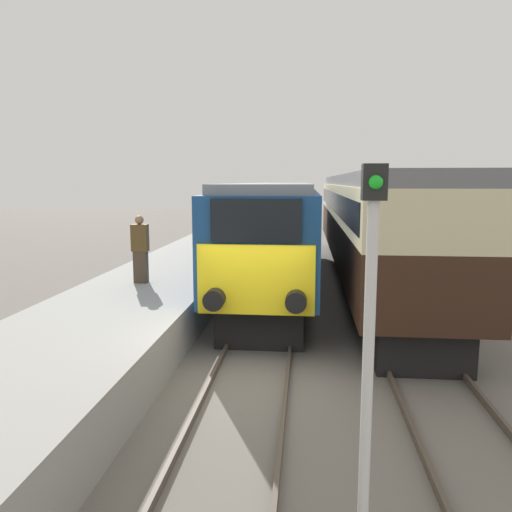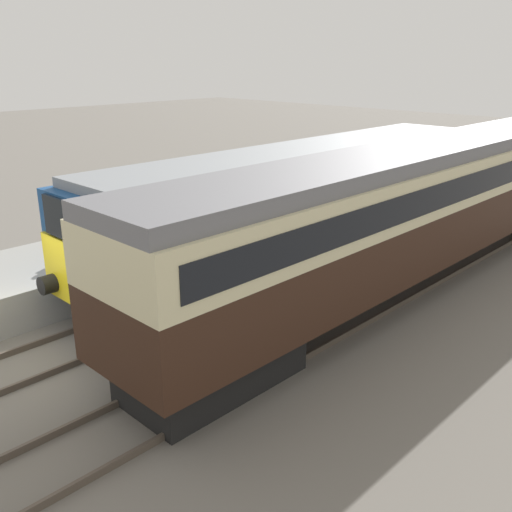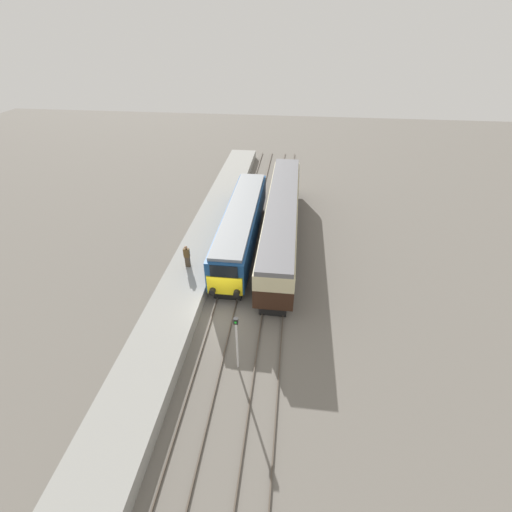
{
  "view_description": "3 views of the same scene",
  "coord_description": "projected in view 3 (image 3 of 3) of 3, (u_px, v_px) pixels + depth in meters",
  "views": [
    {
      "loc": [
        1.04,
        -8.89,
        3.78
      ],
      "look_at": [
        0.0,
        1.38,
        2.24
      ],
      "focal_mm": 35.0,
      "sensor_mm": 36.0,
      "label": 1
    },
    {
      "loc": [
        11.06,
        -4.23,
        6.31
      ],
      "look_at": [
        1.7,
        5.38,
        1.6
      ],
      "focal_mm": 40.0,
      "sensor_mm": 36.0,
      "label": 2
    },
    {
      "loc": [
        4.23,
        -16.41,
        16.85
      ],
      "look_at": [
        1.7,
        5.38,
        1.6
      ],
      "focal_mm": 24.0,
      "sensor_mm": 36.0,
      "label": 3
    }
  ],
  "objects": [
    {
      "name": "ground_plane",
      "position": [
        222.0,
        318.0,
        23.4
      ],
      "size": [
        120.0,
        120.0,
        0.0
      ],
      "primitive_type": "plane",
      "color": "slate"
    },
    {
      "name": "platform_left",
      "position": [
        203.0,
        245.0,
        29.95
      ],
      "size": [
        3.5,
        50.0,
        1.03
      ],
      "color": "gray",
      "rests_on": "ground_plane"
    },
    {
      "name": "person_on_platform",
      "position": [
        187.0,
        256.0,
        26.06
      ],
      "size": [
        0.44,
        0.26,
        1.85
      ],
      "color": "#473828",
      "rests_on": "platform_left"
    },
    {
      "name": "rails_near_track",
      "position": [
        234.0,
        273.0,
        27.44
      ],
      "size": [
        1.51,
        60.0,
        0.14
      ],
      "color": "#4C4238",
      "rests_on": "ground_plane"
    },
    {
      "name": "rails_far_track",
      "position": [
        277.0,
        276.0,
        27.12
      ],
      "size": [
        1.5,
        60.0,
        0.14
      ],
      "color": "#4C4238",
      "rests_on": "ground_plane"
    },
    {
      "name": "locomotive",
      "position": [
        242.0,
        224.0,
        29.77
      ],
      "size": [
        2.7,
        16.35,
        3.73
      ],
      "color": "black",
      "rests_on": "ground_plane"
    },
    {
      "name": "signal_post",
      "position": [
        237.0,
        340.0,
        18.78
      ],
      "size": [
        0.24,
        0.28,
        3.96
      ],
      "color": "silver",
      "rests_on": "ground_plane"
    },
    {
      "name": "passenger_carriage",
      "position": [
        282.0,
        216.0,
        30.34
      ],
      "size": [
        2.75,
        20.86,
        4.02
      ],
      "color": "black",
      "rests_on": "ground_plane"
    }
  ]
}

